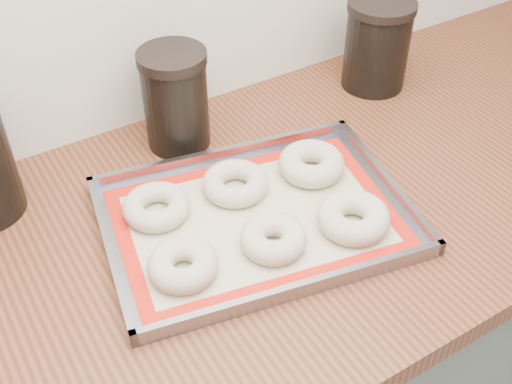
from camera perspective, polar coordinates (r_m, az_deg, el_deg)
cabinet at (r=1.40m, az=3.72°, el=-14.39°), size 3.00×0.65×0.86m
countertop at (r=1.06m, az=4.76°, el=-0.52°), size 3.06×0.68×0.04m
baking_tray at (r=0.99m, az=0.00°, el=-2.32°), size 0.51×0.41×0.03m
baking_mat at (r=0.99m, az=-0.00°, el=-2.41°), size 0.47×0.37×0.00m
bagel_front_left at (r=0.90m, az=-6.52°, el=-6.43°), size 0.12×0.12×0.04m
bagel_front_mid at (r=0.93m, az=1.56°, el=-4.15°), size 0.12×0.12×0.04m
bagel_front_right at (r=0.97m, az=8.66°, el=-2.25°), size 0.13×0.13×0.04m
bagel_back_left at (r=1.00m, az=-8.86°, el=-1.31°), size 0.11×0.11×0.03m
bagel_back_mid at (r=1.03m, az=-1.86°, el=0.78°), size 0.11×0.11×0.03m
bagel_back_right at (r=1.06m, az=4.95°, el=2.53°), size 0.15×0.15×0.04m
canister_mid at (r=1.11m, az=-7.17°, el=8.19°), size 0.12×0.12×0.18m
canister_right at (r=1.29m, az=10.71°, el=12.77°), size 0.13×0.13×0.17m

